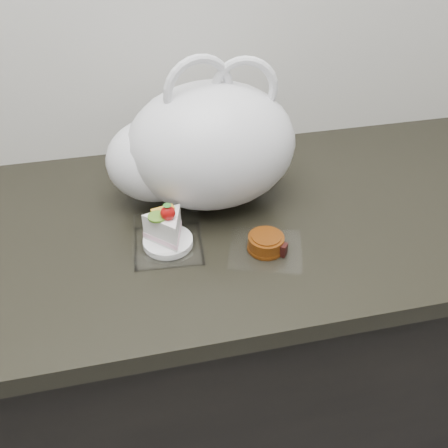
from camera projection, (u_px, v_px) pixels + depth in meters
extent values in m
cube|color=black|center=(172.00, 366.00, 1.30)|extent=(2.00, 0.60, 0.86)
cube|color=black|center=(158.00, 232.00, 1.02)|extent=(2.04, 0.64, 0.04)
cube|color=white|center=(168.00, 245.00, 0.96)|extent=(0.14, 0.14, 0.00)
cylinder|color=white|center=(168.00, 242.00, 0.95)|extent=(0.09, 0.09, 0.01)
ellipsoid|color=red|center=(168.00, 213.00, 0.90)|extent=(0.03, 0.02, 0.03)
cone|color=#2D7223|center=(167.00, 207.00, 0.89)|extent=(0.02, 0.02, 0.01)
cylinder|color=#60932A|center=(157.00, 217.00, 0.91)|extent=(0.03, 0.03, 0.00)
cube|color=gold|center=(163.00, 209.00, 0.93)|extent=(0.05, 0.03, 0.00)
cube|color=white|center=(265.00, 249.00, 0.95)|extent=(0.17, 0.16, 0.00)
cylinder|color=#68380C|center=(266.00, 243.00, 0.94)|extent=(0.08, 0.08, 0.03)
cylinder|color=#68380C|center=(266.00, 247.00, 0.95)|extent=(0.08, 0.08, 0.01)
cylinder|color=#68380C|center=(266.00, 236.00, 0.93)|extent=(0.06, 0.06, 0.00)
cube|color=black|center=(282.00, 249.00, 0.93)|extent=(0.03, 0.03, 0.02)
ellipsoid|color=silver|center=(211.00, 146.00, 1.01)|extent=(0.36, 0.28, 0.26)
ellipsoid|color=silver|center=(156.00, 160.00, 1.02)|extent=(0.21, 0.19, 0.17)
torus|color=silver|center=(199.00, 92.00, 0.93)|extent=(0.14, 0.05, 0.14)
torus|color=silver|center=(245.00, 89.00, 0.95)|extent=(0.13, 0.04, 0.13)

